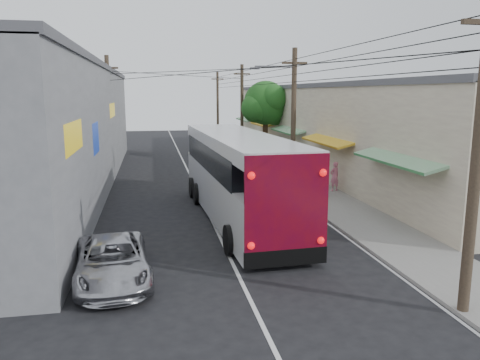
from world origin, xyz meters
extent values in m
plane|color=black|center=(0.00, 0.00, 0.00)|extent=(120.00, 120.00, 0.00)
cube|color=slate|center=(6.50, 20.00, 0.06)|extent=(3.00, 80.00, 0.12)
cube|color=beige|center=(11.00, 22.00, 3.00)|extent=(6.00, 40.00, 6.00)
cube|color=#4C4C51|center=(11.00, 22.00, 6.10)|extent=(6.20, 40.00, 0.30)
cube|color=#1B7C2F|center=(7.70, 6.00, 2.90)|extent=(1.39, 6.00, 0.46)
cube|color=#BF7E16|center=(7.70, 14.00, 2.90)|extent=(1.39, 6.00, 0.46)
cube|color=#1B7C2F|center=(7.70, 22.00, 2.90)|extent=(1.39, 6.00, 0.46)
cube|color=#BF7E16|center=(7.70, 30.00, 2.90)|extent=(1.39, 6.00, 0.46)
cube|color=#1B7C2F|center=(7.70, 38.00, 2.90)|extent=(1.39, 6.00, 0.46)
cube|color=gray|center=(-8.50, 18.00, 3.50)|extent=(7.00, 36.00, 7.00)
cube|color=#4C4C51|center=(-8.50, 18.00, 7.10)|extent=(7.20, 36.00, 0.30)
cube|color=yellow|center=(-5.05, 4.00, 4.20)|extent=(0.12, 3.50, 1.00)
cube|color=#1433A5|center=(-5.05, 10.00, 3.60)|extent=(0.12, 2.20, 1.40)
cube|color=yellow|center=(-5.05, 20.00, 4.50)|extent=(0.12, 4.00, 0.90)
cylinder|color=#473828|center=(5.20, -2.00, 4.00)|extent=(0.28, 0.28, 8.00)
cylinder|color=#473828|center=(5.20, 13.00, 4.00)|extent=(0.28, 0.28, 8.00)
cube|color=#473828|center=(5.20, 13.00, 7.20)|extent=(1.40, 0.12, 0.12)
cylinder|color=#473828|center=(5.20, 28.00, 4.00)|extent=(0.28, 0.28, 8.00)
cube|color=#473828|center=(5.20, 28.00, 7.20)|extent=(1.40, 0.12, 0.12)
cylinder|color=#473828|center=(5.20, 43.00, 4.00)|extent=(0.28, 0.28, 8.00)
cube|color=#473828|center=(5.20, 43.00, 7.20)|extent=(1.40, 0.12, 0.12)
cylinder|color=#473828|center=(-5.20, 20.00, 4.00)|extent=(0.28, 0.28, 8.00)
cube|color=#473828|center=(-5.20, 20.00, 7.20)|extent=(1.40, 0.12, 0.12)
cylinder|color=#59595E|center=(4.10, 13.00, 7.00)|extent=(2.20, 0.10, 0.10)
cube|color=#59595E|center=(3.00, 13.00, 6.90)|extent=(0.50, 0.18, 0.12)
cylinder|color=#3F2B19|center=(6.80, 26.00, 2.00)|extent=(0.44, 0.44, 4.00)
sphere|color=#155119|center=(6.80, 26.00, 4.80)|extent=(3.60, 3.60, 3.60)
sphere|color=#155119|center=(7.80, 26.60, 4.20)|extent=(2.60, 2.60, 2.60)
sphere|color=#155119|center=(5.90, 25.60, 4.40)|extent=(2.40, 2.40, 2.40)
sphere|color=#155119|center=(7.20, 25.00, 5.20)|extent=(2.20, 2.20, 2.20)
sphere|color=#155119|center=(6.50, 26.90, 5.00)|extent=(2.00, 2.00, 2.00)
cube|color=silver|center=(1.20, 8.18, 1.26)|extent=(3.38, 13.26, 2.08)
cube|color=black|center=(1.17, 8.73, 2.79)|extent=(3.29, 11.07, 1.09)
cube|color=silver|center=(1.20, 8.18, 3.56)|extent=(3.38, 13.26, 0.55)
cube|color=maroon|center=(1.52, 1.60, 2.19)|extent=(2.72, 0.22, 3.17)
cube|color=black|center=(1.52, 1.60, 0.49)|extent=(2.74, 0.24, 0.55)
sphere|color=red|center=(0.38, 1.51, 0.99)|extent=(0.24, 0.24, 0.24)
sphere|color=red|center=(2.67, 1.62, 0.99)|extent=(0.24, 0.24, 0.24)
sphere|color=red|center=(0.38, 1.51, 3.17)|extent=(0.24, 0.24, 0.24)
sphere|color=red|center=(2.67, 1.62, 3.17)|extent=(0.24, 0.24, 0.24)
cylinder|color=black|center=(0.06, 3.52, 0.55)|extent=(0.38, 1.11, 1.09)
cylinder|color=black|center=(2.79, 3.66, 0.55)|extent=(0.38, 1.11, 1.09)
cylinder|color=black|center=(-0.33, 11.40, 0.55)|extent=(0.38, 1.11, 1.09)
cylinder|color=black|center=(2.41, 11.53, 0.55)|extent=(0.38, 1.11, 1.09)
cylinder|color=black|center=(-0.41, 13.04, 0.55)|extent=(0.38, 1.11, 1.09)
cylinder|color=black|center=(2.33, 13.17, 0.55)|extent=(0.38, 1.11, 1.09)
imported|color=#B4B4BB|center=(-3.80, 1.89, 0.64)|extent=(2.57, 4.82, 1.29)
imported|color=#A5A5AD|center=(3.80, 14.18, 0.92)|extent=(2.87, 6.44, 1.84)
imported|color=#222227|center=(4.60, 24.66, 0.82)|extent=(2.02, 4.87, 1.65)
imported|color=black|center=(4.22, 31.86, 0.68)|extent=(1.90, 4.28, 1.37)
imported|color=#CD6D88|center=(7.60, 12.68, 0.95)|extent=(0.71, 0.59, 1.67)
imported|color=#93AED7|center=(6.51, 11.62, 0.83)|extent=(0.80, 0.68, 1.43)
camera|label=1|loc=(-2.51, -11.94, 5.60)|focal=35.00mm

